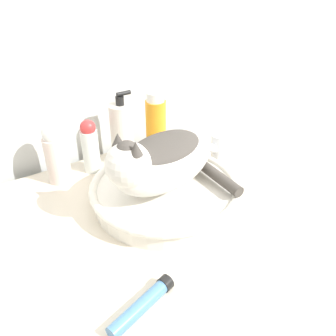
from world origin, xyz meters
TOP-DOWN VIEW (x-y plane):
  - wall_back at (0.00, 0.66)m, footprint 8.00×0.05m
  - vanity_counter at (0.00, 0.30)m, footprint 0.95×0.60m
  - sink_basin at (0.01, 0.29)m, footprint 0.38×0.38m
  - cat at (-0.00, 0.29)m, footprint 0.32×0.26m
  - faucet at (0.22, 0.34)m, footprint 0.13×0.06m
  - soap_pump_bottle at (0.02, 0.53)m, footprint 0.07×0.07m
  - lotion_bottle_white at (-0.18, 0.53)m, footprint 0.06×0.06m
  - deodorant_stick at (-0.08, 0.53)m, footprint 0.05×0.05m
  - shampoo_bottle_tall at (0.14, 0.53)m, footprint 0.06×0.06m
  - cream_tube at (-0.20, 0.04)m, footprint 0.15×0.07m

SIDE VIEW (x-z plane):
  - vanity_counter at x=0.00m, z-range 0.00..0.84m
  - cream_tube at x=-0.20m, z-range 0.84..0.87m
  - sink_basin at x=0.01m, z-range 0.84..0.90m
  - faucet at x=0.22m, z-range 0.84..0.97m
  - deodorant_stick at x=-0.08m, z-range 0.84..1.00m
  - lotion_bottle_white at x=-0.18m, z-range 0.84..1.01m
  - soap_pump_bottle at x=0.02m, z-range 0.82..1.04m
  - shampoo_bottle_tall at x=0.14m, z-range 0.84..1.03m
  - cat at x=0.00m, z-range 0.89..1.06m
  - wall_back at x=0.00m, z-range 0.00..2.40m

